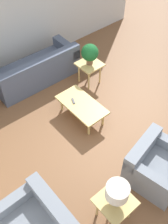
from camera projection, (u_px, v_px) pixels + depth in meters
name	position (u px, v px, depth m)	size (l,w,h in m)	color
ground_plane	(108.00, 129.00, 5.41)	(14.00, 14.00, 0.00)	brown
wall_right	(19.00, 13.00, 5.97)	(0.12, 7.20, 2.70)	silver
sofa	(36.00, 71.00, 6.24)	(0.91, 2.09, 0.77)	#4C566B
armchair	(156.00, 166.00, 4.48)	(1.04, 1.09, 0.74)	slate
coffee_table	(82.00, 105.00, 5.39)	(1.09, 0.58, 0.38)	tan
side_table_plant	(90.00, 67.00, 6.07)	(0.53, 0.53, 0.54)	tan
side_table_lamp	(115.00, 203.00, 3.88)	(0.53, 0.53, 0.54)	tan
potted_plant	(90.00, 53.00, 5.79)	(0.39, 0.39, 0.50)	brown
table_lamp	(117.00, 192.00, 3.60)	(0.34, 0.34, 0.43)	#333333
remote_control	(73.00, 101.00, 5.41)	(0.16, 0.10, 0.02)	#4C4C51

